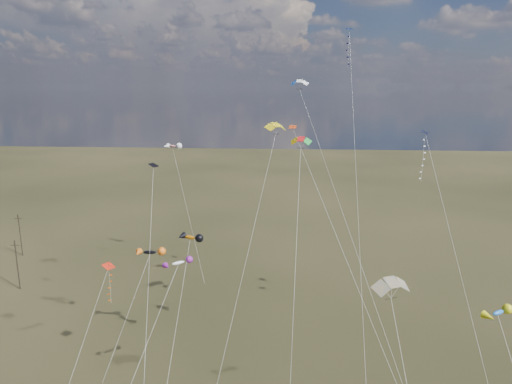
# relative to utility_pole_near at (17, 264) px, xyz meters

# --- Properties ---
(utility_pole_near) EXTENTS (1.40, 0.20, 8.00)m
(utility_pole_near) POSITION_rel_utility_pole_near_xyz_m (0.00, 0.00, 0.00)
(utility_pole_near) COLOR black
(utility_pole_near) RESTS_ON ground
(utility_pole_far) EXTENTS (1.40, 0.20, 8.00)m
(utility_pole_far) POSITION_rel_utility_pole_near_xyz_m (-8.00, 14.00, 0.00)
(utility_pole_far) COLOR black
(utility_pole_far) RESTS_ON ground
(diamond_navy_tall) EXTENTS (1.47, 21.29, 37.93)m
(diamond_navy_tall) POSITION_rel_utility_pole_near_xyz_m (48.91, -5.38, 28.57)
(diamond_navy_tall) COLOR #0D1C4A
(diamond_navy_tall) RESTS_ON ground
(diamond_black_mid) EXTENTS (2.94, 15.86, 22.78)m
(diamond_black_mid) POSITION_rel_utility_pole_near_xyz_m (27.75, -19.63, 12.19)
(diamond_black_mid) COLOR black
(diamond_black_mid) RESTS_ON ground
(diamond_red_low) EXTENTS (2.91, 10.30, 12.19)m
(diamond_red_low) POSITION_rel_utility_pole_near_xyz_m (22.40, -18.71, 5.47)
(diamond_red_low) COLOR red
(diamond_red_low) RESTS_ON ground
(diamond_navy_right) EXTENTS (3.30, 22.65, 26.02)m
(diamond_navy_right) POSITION_rel_utility_pole_near_xyz_m (57.28, -11.24, 17.69)
(diamond_navy_right) COLOR #10104C
(diamond_navy_right) RESTS_ON ground
(diamond_orange_center) EXTENTS (12.25, 15.85, 26.56)m
(diamond_orange_center) POSITION_rel_utility_pole_near_xyz_m (45.80, -15.60, 13.98)
(diamond_orange_center) COLOR red
(diamond_orange_center) RESTS_ON ground
(parafoil_yellow) EXTENTS (7.01, 15.91, 27.22)m
(parafoil_yellow) POSITION_rel_utility_pole_near_xyz_m (40.13, -10.01, 22.38)
(parafoil_yellow) COLOR gold
(parafoil_yellow) RESTS_ON ground
(parafoil_blue_white) EXTENTS (12.53, 16.42, 32.11)m
(parafoil_blue_white) POSITION_rel_utility_pole_near_xyz_m (42.96, -5.17, 27.23)
(parafoil_blue_white) COLOR #1C50AE
(parafoil_blue_white) RESTS_ON ground
(parafoil_striped) EXTENTS (3.69, 13.97, 17.48)m
(parafoil_striped) POSITION_rel_utility_pole_near_xyz_m (49.57, -31.23, 12.64)
(parafoil_striped) COLOR #F5AC0F
(parafoil_striped) RESTS_ON ground
(parafoil_tricolor) EXTENTS (2.23, 14.58, 26.29)m
(parafoil_tricolor) POSITION_rel_utility_pole_near_xyz_m (42.91, -17.52, 21.48)
(parafoil_tricolor) COLOR #CBA304
(parafoil_tricolor) RESTS_ON ground
(novelty_black_orange) EXTENTS (4.60, 10.20, 12.05)m
(novelty_black_orange) POSITION_rel_utility_pole_near_xyz_m (25.21, -12.54, 7.34)
(novelty_black_orange) COLOR black
(novelty_black_orange) RESTS_ON ground
(novelty_orange_black) EXTENTS (2.94, 12.97, 15.06)m
(novelty_orange_black) POSITION_rel_utility_pole_near_xyz_m (30.92, -15.67, 10.39)
(novelty_orange_black) COLOR orange
(novelty_orange_black) RESTS_ON ground
(novelty_white_purple) EXTENTS (6.16, 12.66, 14.93)m
(novelty_white_purple) POSITION_rel_utility_pole_near_xyz_m (31.41, -23.25, 10.35)
(novelty_white_purple) COLOR white
(novelty_white_purple) RESTS_ON ground
(novelty_redwhite_stripe) EXTENTS (8.55, 10.58, 21.58)m
(novelty_redwhite_stripe) POSITION_rel_utility_pole_near_xyz_m (21.72, 13.29, 16.84)
(novelty_redwhite_stripe) COLOR red
(novelty_redwhite_stripe) RESTS_ON ground
(novelty_blue_yellow) EXTENTS (3.75, 11.28, 14.65)m
(novelty_blue_yellow) POSITION_rel_utility_pole_near_xyz_m (57.76, -30.49, 10.07)
(novelty_blue_yellow) COLOR blue
(novelty_blue_yellow) RESTS_ON ground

